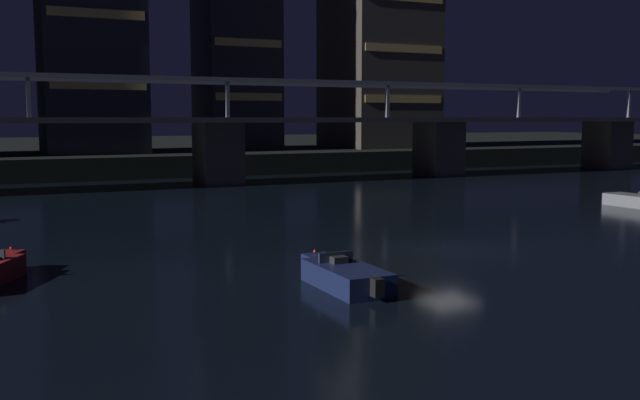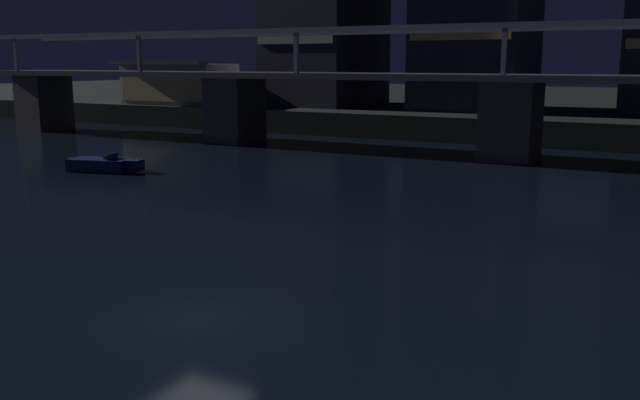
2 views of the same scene
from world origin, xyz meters
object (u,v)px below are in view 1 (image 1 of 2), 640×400
object	(u,v)px
tower_central	(236,19)
tower_east_tall	(379,28)
speedboat_mid_left	(344,276)
river_bridge	(218,138)
speedboat_mid_center	(638,201)

from	to	relation	value
tower_central	tower_east_tall	world-z (taller)	tower_central
speedboat_mid_left	tower_east_tall	bearing A→B (deg)	59.38
river_bridge	tower_central	distance (m)	28.20
tower_central	speedboat_mid_left	distance (m)	67.34
speedboat_mid_left	tower_central	bearing A→B (deg)	74.70
tower_east_tall	speedboat_mid_left	size ratio (longest dim) A/B	5.92
tower_east_tall	speedboat_mid_left	bearing A→B (deg)	-120.62
speedboat_mid_left	speedboat_mid_center	distance (m)	30.82
river_bridge	tower_east_tall	world-z (taller)	tower_east_tall
river_bridge	tower_east_tall	size ratio (longest dim) A/B	3.27
river_bridge	tower_east_tall	bearing A→B (deg)	35.37
tower_east_tall	tower_central	bearing A→B (deg)	169.80
river_bridge	tower_east_tall	xyz separation A→B (m)	(27.48, 19.51, 13.25)
tower_central	speedboat_mid_left	xyz separation A→B (m)	(-17.16, -62.73, -17.47)
speedboat_mid_center	river_bridge	bearing A→B (deg)	126.49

